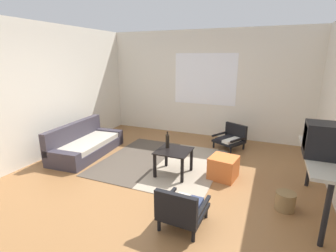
% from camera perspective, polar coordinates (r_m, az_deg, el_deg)
% --- Properties ---
extents(ground_plane, '(7.80, 7.80, 0.00)m').
position_cam_1_polar(ground_plane, '(4.25, -3.09, -13.26)').
color(ground_plane, olive).
extents(far_wall_with_window, '(5.60, 0.13, 2.70)m').
position_cam_1_polar(far_wall_with_window, '(6.64, 8.47, 9.38)').
color(far_wall_with_window, silver).
rests_on(far_wall_with_window, ground).
extents(side_wall_left, '(0.12, 6.60, 2.70)m').
position_cam_1_polar(side_wall_left, '(5.68, -26.96, 6.85)').
color(side_wall_left, silver).
rests_on(side_wall_left, ground).
extents(area_rug, '(2.27, 2.27, 0.01)m').
position_cam_1_polar(area_rug, '(5.06, -1.56, -8.22)').
color(area_rug, '#4C4238').
rests_on(area_rug, ground).
extents(couch, '(0.90, 1.81, 0.67)m').
position_cam_1_polar(couch, '(5.71, -18.36, -4.08)').
color(couch, '#38333D').
rests_on(couch, ground).
extents(coffee_table, '(0.58, 0.58, 0.46)m').
position_cam_1_polar(coffee_table, '(4.45, 1.30, -6.64)').
color(coffee_table, black).
rests_on(coffee_table, ground).
extents(armchair_by_window, '(0.76, 0.75, 0.54)m').
position_cam_1_polar(armchair_by_window, '(5.93, 14.15, -2.54)').
color(armchair_by_window, black).
rests_on(armchair_by_window, ground).
extents(armchair_striped_foreground, '(0.55, 0.60, 0.56)m').
position_cam_1_polar(armchair_striped_foreground, '(3.21, 3.07, -18.30)').
color(armchair_striped_foreground, black).
rests_on(armchair_striped_foreground, ground).
extents(ottoman_orange, '(0.50, 0.50, 0.38)m').
position_cam_1_polar(ottoman_orange, '(4.49, 12.50, -9.21)').
color(ottoman_orange, '#D1662D').
rests_on(ottoman_orange, ground).
extents(console_shelf, '(0.42, 1.59, 0.82)m').
position_cam_1_polar(console_shelf, '(3.85, 31.37, -6.79)').
color(console_shelf, '#B2AD9E').
rests_on(console_shelf, ground).
extents(crt_television, '(0.46, 0.39, 0.43)m').
position_cam_1_polar(crt_television, '(3.68, 32.15, -2.76)').
color(crt_television, black).
rests_on(crt_television, console_shelf).
extents(clay_vase, '(0.23, 0.23, 0.32)m').
position_cam_1_polar(clay_vase, '(4.14, 31.10, -2.09)').
color(clay_vase, brown).
rests_on(clay_vase, console_shelf).
extents(glass_bottle, '(0.07, 0.07, 0.30)m').
position_cam_1_polar(glass_bottle, '(4.49, -0.12, -3.41)').
color(glass_bottle, black).
rests_on(glass_bottle, coffee_table).
extents(wicker_basket, '(0.26, 0.26, 0.25)m').
position_cam_1_polar(wicker_basket, '(3.94, 25.14, -15.22)').
color(wicker_basket, olive).
rests_on(wicker_basket, ground).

